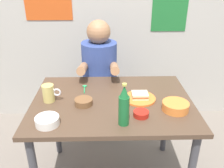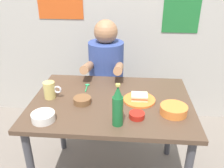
{
  "view_description": "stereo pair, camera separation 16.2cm",
  "coord_description": "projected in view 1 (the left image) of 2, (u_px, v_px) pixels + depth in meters",
  "views": [
    {
      "loc": [
        -0.04,
        -1.46,
        1.57
      ],
      "look_at": [
        0.0,
        0.05,
        0.84
      ],
      "focal_mm": 38.71,
      "sensor_mm": 36.0,
      "label": 1
    },
    {
      "loc": [
        0.12,
        -1.45,
        1.57
      ],
      "look_at": [
        0.0,
        0.05,
        0.84
      ],
      "focal_mm": 38.71,
      "sensor_mm": 36.0,
      "label": 2
    }
  ],
  "objects": [
    {
      "name": "sambal_bowl_red",
      "position": [
        141.0,
        113.0,
        1.48
      ],
      "size": [
        0.1,
        0.1,
        0.03
      ],
      "color": "#B21E14",
      "rests_on": "dining_table"
    },
    {
      "name": "sandwich",
      "position": [
        140.0,
        95.0,
        1.67
      ],
      "size": [
        0.11,
        0.09,
        0.04
      ],
      "color": "beige",
      "rests_on": "plate_orange"
    },
    {
      "name": "stool",
      "position": [
        100.0,
        103.0,
        2.41
      ],
      "size": [
        0.34,
        0.34,
        0.45
      ],
      "color": "#4C4C51",
      "rests_on": "ground"
    },
    {
      "name": "dining_table",
      "position": [
        112.0,
        112.0,
        1.71
      ],
      "size": [
        1.1,
        0.8,
        0.74
      ],
      "color": "#4C3828",
      "rests_on": "ground"
    },
    {
      "name": "person_seated",
      "position": [
        99.0,
        65.0,
        2.22
      ],
      "size": [
        0.33,
        0.56,
        0.72
      ],
      "color": "#33478C",
      "rests_on": "stool"
    },
    {
      "name": "soup_bowl_orange",
      "position": [
        175.0,
        106.0,
        1.54
      ],
      "size": [
        0.17,
        0.17,
        0.05
      ],
      "color": "orange",
      "rests_on": "dining_table"
    },
    {
      "name": "rice_bowl_white",
      "position": [
        47.0,
        121.0,
        1.4
      ],
      "size": [
        0.14,
        0.14,
        0.05
      ],
      "color": "silver",
      "rests_on": "dining_table"
    },
    {
      "name": "condiment_bowl_brown",
      "position": [
        84.0,
        102.0,
        1.61
      ],
      "size": [
        0.12,
        0.12,
        0.04
      ],
      "color": "brown",
      "rests_on": "dining_table"
    },
    {
      "name": "beer_bottle",
      "position": [
        124.0,
        106.0,
        1.37
      ],
      "size": [
        0.06,
        0.06,
        0.26
      ],
      "color": "#19602D",
      "rests_on": "dining_table"
    },
    {
      "name": "spoon",
      "position": [
        85.0,
        87.0,
        1.84
      ],
      "size": [
        0.04,
        0.12,
        0.01
      ],
      "color": "#26A559",
      "rests_on": "dining_table"
    },
    {
      "name": "beer_mug",
      "position": [
        49.0,
        93.0,
        1.63
      ],
      "size": [
        0.13,
        0.08,
        0.12
      ],
      "color": "#D1BC66",
      "rests_on": "dining_table"
    },
    {
      "name": "plate_orange",
      "position": [
        140.0,
        98.0,
        1.68
      ],
      "size": [
        0.22,
        0.22,
        0.01
      ],
      "primitive_type": "cylinder",
      "color": "orange",
      "rests_on": "dining_table"
    }
  ]
}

